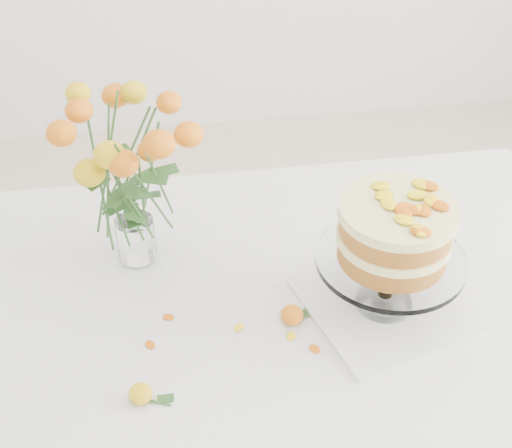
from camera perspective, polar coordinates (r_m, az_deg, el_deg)
The scene contains 11 objects.
table at distance 1.60m, azimuth 2.48°, elevation -7.26°, with size 1.43×0.93×0.76m.
napkin at distance 1.52m, azimuth 10.15°, elevation -6.42°, with size 0.30×0.30×0.01m, color white.
cake_stand at distance 1.40m, azimuth 10.98°, elevation -1.06°, with size 0.30×0.30×0.27m.
rose_vase at distance 1.49m, azimuth -10.36°, elevation 4.64°, with size 0.37×0.37×0.43m.
loose_rose_near at distance 1.35m, azimuth -9.21°, elevation -13.26°, with size 0.08×0.05×0.04m.
loose_rose_far at distance 1.46m, azimuth 2.91°, elevation -7.27°, with size 0.08×0.05×0.04m.
stray_petal_a at distance 1.46m, azimuth -1.38°, elevation -8.27°, with size 0.03×0.02×0.00m, color yellow.
stray_petal_b at distance 1.45m, azimuth 2.82°, elevation -8.96°, with size 0.03×0.02×0.00m, color yellow.
stray_petal_c at distance 1.43m, azimuth 4.73°, elevation -9.94°, with size 0.03×0.02×0.00m, color yellow.
stray_petal_d at distance 1.49m, azimuth -7.02°, elevation -7.41°, with size 0.03×0.02×0.00m, color yellow.
stray_petal_e at distance 1.44m, azimuth -8.46°, elevation -9.54°, with size 0.03×0.02×0.00m, color yellow.
Camera 1 is at (-0.24, -1.09, 1.82)m, focal length 50.00 mm.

